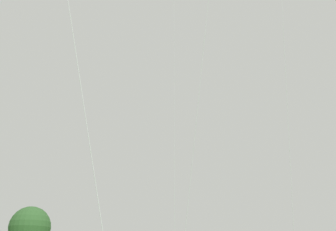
{
  "coord_description": "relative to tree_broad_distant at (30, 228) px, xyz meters",
  "views": [
    {
      "loc": [
        -6.98,
        -3.44,
        1.96
      ],
      "look_at": [
        0.95,
        8.52,
        7.62
      ],
      "focal_mm": 41.89,
      "sensor_mm": 36.0,
      "label": 1
    }
  ],
  "objects": [
    {
      "name": "tree_broad_distant",
      "position": [
        0.0,
        0.0,
        0.0
      ],
      "size": [
        5.6,
        5.6,
        10.17
      ],
      "color": "#513823",
      "rests_on": "ground"
    }
  ]
}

